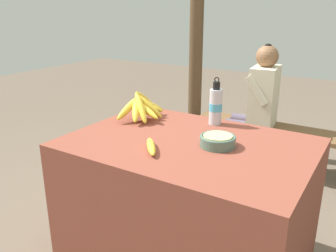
{
  "coord_description": "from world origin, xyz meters",
  "views": [
    {
      "loc": [
        0.8,
        -1.48,
        1.38
      ],
      "look_at": [
        -0.16,
        0.05,
        0.77
      ],
      "focal_mm": 38.0,
      "sensor_mm": 36.0,
      "label": 1
    }
  ],
  "objects_px": {
    "serving_bowl": "(218,140)",
    "loose_banana_front": "(151,146)",
    "support_post_near": "(196,31)",
    "water_bottle": "(216,106)",
    "wooden_bench": "(296,137)",
    "banana_bunch_ripe": "(142,107)",
    "seated_vendor": "(258,100)"
  },
  "relations": [
    {
      "from": "water_bottle",
      "to": "wooden_bench",
      "type": "xyz_separation_m",
      "value": [
        0.24,
        1.12,
        -0.5
      ]
    },
    {
      "from": "banana_bunch_ripe",
      "to": "support_post_near",
      "type": "relative_size",
      "value": 0.15
    },
    {
      "from": "serving_bowl",
      "to": "loose_banana_front",
      "type": "bearing_deg",
      "value": -138.93
    },
    {
      "from": "loose_banana_front",
      "to": "seated_vendor",
      "type": "height_order",
      "value": "seated_vendor"
    },
    {
      "from": "loose_banana_front",
      "to": "seated_vendor",
      "type": "bearing_deg",
      "value": 90.16
    },
    {
      "from": "wooden_bench",
      "to": "water_bottle",
      "type": "bearing_deg",
      "value": -101.98
    },
    {
      "from": "wooden_bench",
      "to": "banana_bunch_ripe",
      "type": "bearing_deg",
      "value": -116.96
    },
    {
      "from": "serving_bowl",
      "to": "seated_vendor",
      "type": "distance_m",
      "value": 1.42
    },
    {
      "from": "banana_bunch_ripe",
      "to": "water_bottle",
      "type": "height_order",
      "value": "water_bottle"
    },
    {
      "from": "water_bottle",
      "to": "support_post_near",
      "type": "relative_size",
      "value": 0.12
    },
    {
      "from": "seated_vendor",
      "to": "support_post_near",
      "type": "xyz_separation_m",
      "value": [
        -0.71,
        0.2,
        0.53
      ]
    },
    {
      "from": "banana_bunch_ripe",
      "to": "water_bottle",
      "type": "relative_size",
      "value": 1.29
    },
    {
      "from": "loose_banana_front",
      "to": "support_post_near",
      "type": "distance_m",
      "value": 1.99
    },
    {
      "from": "serving_bowl",
      "to": "wooden_bench",
      "type": "xyz_separation_m",
      "value": [
        0.08,
        1.43,
        -0.43
      ]
    },
    {
      "from": "seated_vendor",
      "to": "support_post_near",
      "type": "bearing_deg",
      "value": -21.81
    },
    {
      "from": "water_bottle",
      "to": "wooden_bench",
      "type": "distance_m",
      "value": 1.25
    },
    {
      "from": "loose_banana_front",
      "to": "wooden_bench",
      "type": "bearing_deg",
      "value": 78.71
    },
    {
      "from": "support_post_near",
      "to": "water_bottle",
      "type": "bearing_deg",
      "value": -57.95
    },
    {
      "from": "wooden_bench",
      "to": "loose_banana_front",
      "type": "bearing_deg",
      "value": -101.29
    },
    {
      "from": "banana_bunch_ripe",
      "to": "loose_banana_front",
      "type": "xyz_separation_m",
      "value": [
        0.32,
        -0.37,
        -0.06
      ]
    },
    {
      "from": "banana_bunch_ripe",
      "to": "loose_banana_front",
      "type": "height_order",
      "value": "banana_bunch_ripe"
    },
    {
      "from": "serving_bowl",
      "to": "loose_banana_front",
      "type": "distance_m",
      "value": 0.33
    },
    {
      "from": "serving_bowl",
      "to": "loose_banana_front",
      "type": "relative_size",
      "value": 0.94
    },
    {
      "from": "banana_bunch_ripe",
      "to": "water_bottle",
      "type": "bearing_deg",
      "value": 20.07
    },
    {
      "from": "wooden_bench",
      "to": "support_post_near",
      "type": "height_order",
      "value": "support_post_near"
    },
    {
      "from": "water_bottle",
      "to": "loose_banana_front",
      "type": "relative_size",
      "value": 1.48
    },
    {
      "from": "support_post_near",
      "to": "serving_bowl",
      "type": "bearing_deg",
      "value": -58.88
    },
    {
      "from": "loose_banana_front",
      "to": "serving_bowl",
      "type": "bearing_deg",
      "value": 41.07
    },
    {
      "from": "serving_bowl",
      "to": "water_bottle",
      "type": "relative_size",
      "value": 0.64
    },
    {
      "from": "water_bottle",
      "to": "support_post_near",
      "type": "xyz_separation_m",
      "value": [
        -0.81,
        1.29,
        0.31
      ]
    },
    {
      "from": "water_bottle",
      "to": "serving_bowl",
      "type": "bearing_deg",
      "value": -63.01
    },
    {
      "from": "wooden_bench",
      "to": "seated_vendor",
      "type": "height_order",
      "value": "seated_vendor"
    }
  ]
}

